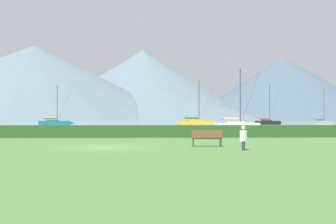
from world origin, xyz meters
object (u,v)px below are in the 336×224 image
sailboat_slip_0 (268,122)px  person_seated_viewer (243,137)px  sailboat_slip_3 (238,126)px  sailboat_slip_5 (197,123)px  sailboat_slip_1 (55,123)px  sailboat_slip_4 (323,123)px  park_bench_near_path (207,137)px

sailboat_slip_0 → person_seated_viewer: bearing=-114.4°
sailboat_slip_3 → sailboat_slip_5: (-3.29, 24.83, 0.11)m
sailboat_slip_1 → sailboat_slip_3: size_ratio=1.11×
sailboat_slip_1 → sailboat_slip_4: 73.55m
person_seated_viewer → sailboat_slip_0: bearing=77.9°
sailboat_slip_0 → sailboat_slip_1: 60.49m
sailboat_slip_4 → park_bench_near_path: 94.75m
sailboat_slip_5 → sailboat_slip_3: bearing=-100.3°
sailboat_slip_1 → sailboat_slip_4: (73.03, 8.73, -0.14)m
sailboat_slip_0 → person_seated_viewer: (-29.30, -91.22, -0.00)m
park_bench_near_path → person_seated_viewer: person_seated_viewer is taller
sailboat_slip_4 → person_seated_viewer: size_ratio=8.17×
sailboat_slip_0 → park_bench_near_path: 93.71m
sailboat_slip_4 → person_seated_viewer: sailboat_slip_4 is taller
sailboat_slip_1 → park_bench_near_path: 79.84m
sailboat_slip_4 → person_seated_viewer: 96.47m
sailboat_slip_0 → sailboat_slip_1: size_ratio=1.19×
sailboat_slip_4 → sailboat_slip_5: 45.75m
sailboat_slip_0 → sailboat_slip_4: (14.14, -5.08, -0.11)m
sailboat_slip_1 → sailboat_slip_3: (37.59, -40.43, -0.10)m
sailboat_slip_0 → sailboat_slip_5: size_ratio=1.19×
sailboat_slip_3 → park_bench_near_path: sailboat_slip_3 is taller
sailboat_slip_5 → park_bench_near_path: size_ratio=5.69×
sailboat_slip_3 → sailboat_slip_5: sailboat_slip_5 is taller
person_seated_viewer → park_bench_near_path: bearing=124.1°
sailboat_slip_3 → park_bench_near_path: 35.56m
sailboat_slip_0 → person_seated_viewer: sailboat_slip_0 is taller
sailboat_slip_1 → park_bench_near_path: bearing=-91.2°
sailboat_slip_1 → sailboat_slip_0: bearing=-8.7°
park_bench_near_path → person_seated_viewer: 3.06m
sailboat_slip_1 → person_seated_viewer: size_ratio=8.09×
park_bench_near_path → sailboat_slip_3: bearing=80.7°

